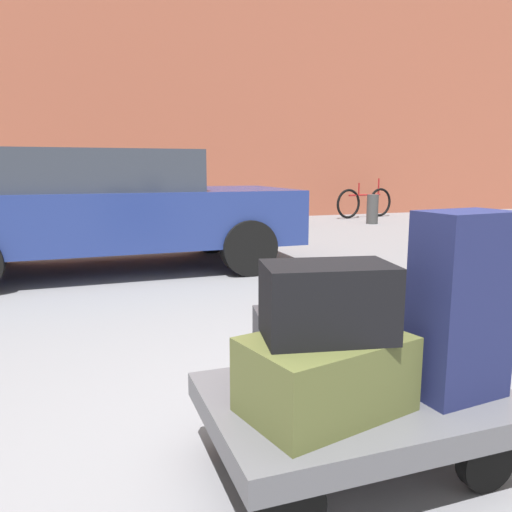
# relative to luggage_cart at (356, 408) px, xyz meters

# --- Properties ---
(ground_plane) EXTENTS (60.00, 60.00, 0.00)m
(ground_plane) POSITION_rel_luggage_cart_xyz_m (0.00, 0.00, -0.27)
(ground_plane) COLOR slate
(building_facade_brick) EXTENTS (24.00, 1.20, 10.21)m
(building_facade_brick) POSITION_rel_luggage_cart_xyz_m (2.00, 10.78, 4.84)
(building_facade_brick) COLOR brown
(building_facade_brick) RESTS_ON ground_plane
(luggage_cart) EXTENTS (1.19, 0.82, 0.34)m
(luggage_cart) POSITION_rel_luggage_cart_xyz_m (0.00, 0.00, 0.00)
(luggage_cart) COLOR #4C4C51
(luggage_cart) RESTS_ON ground_plane
(suitcase_olive_front_left) EXTENTS (0.65, 0.50, 0.28)m
(suitcase_olive_front_left) POSITION_rel_luggage_cart_xyz_m (-0.19, -0.10, 0.21)
(suitcase_olive_front_left) COLOR #4C5128
(suitcase_olive_front_left) RESTS_ON luggage_cart
(suitcase_navy_stacked_top) EXTENTS (0.37, 0.26, 0.72)m
(suitcase_navy_stacked_top) POSITION_rel_luggage_cart_xyz_m (0.35, -0.14, 0.43)
(suitcase_navy_stacked_top) COLOR #191E47
(suitcase_navy_stacked_top) RESTS_ON luggage_cart
(duffel_bag_charcoal_rear_left) EXTENTS (0.58, 0.38, 0.28)m
(duffel_bag_charcoal_rear_left) POSITION_rel_luggage_cart_xyz_m (-0.07, 0.20, 0.21)
(duffel_bag_charcoal_rear_left) COLOR #2D2D33
(duffel_bag_charcoal_rear_left) RESTS_ON luggage_cart
(duffel_bag_black_topmost_pile) EXTENTS (0.49, 0.35, 0.27)m
(duffel_bag_black_topmost_pile) POSITION_rel_luggage_cart_xyz_m (-0.19, -0.10, 0.48)
(duffel_bag_black_topmost_pile) COLOR black
(duffel_bag_black_topmost_pile) RESTS_ON suitcase_olive_front_left
(parked_car) EXTENTS (4.31, 1.94, 1.42)m
(parked_car) POSITION_rel_luggage_cart_xyz_m (-0.67, 4.59, 0.49)
(parked_car) COLOR navy
(parked_car) RESTS_ON ground_plane
(bicycle_leaning) EXTENTS (1.74, 0.39, 0.96)m
(bicycle_leaning) POSITION_rel_luggage_cart_xyz_m (5.75, 9.30, 0.10)
(bicycle_leaning) COLOR black
(bicycle_leaning) RESTS_ON ground_plane
(bollard_kerb_near) EXTENTS (0.25, 0.25, 0.65)m
(bollard_kerb_near) POSITION_rel_luggage_cart_xyz_m (2.07, 7.99, 0.05)
(bollard_kerb_near) COLOR #383838
(bollard_kerb_near) RESTS_ON ground_plane
(bollard_kerb_mid) EXTENTS (0.25, 0.25, 0.65)m
(bollard_kerb_mid) POSITION_rel_luggage_cart_xyz_m (3.32, 7.99, 0.05)
(bollard_kerb_mid) COLOR #383838
(bollard_kerb_mid) RESTS_ON ground_plane
(bollard_kerb_far) EXTENTS (0.25, 0.25, 0.65)m
(bollard_kerb_far) POSITION_rel_luggage_cart_xyz_m (5.14, 7.99, 0.05)
(bollard_kerb_far) COLOR #383838
(bollard_kerb_far) RESTS_ON ground_plane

